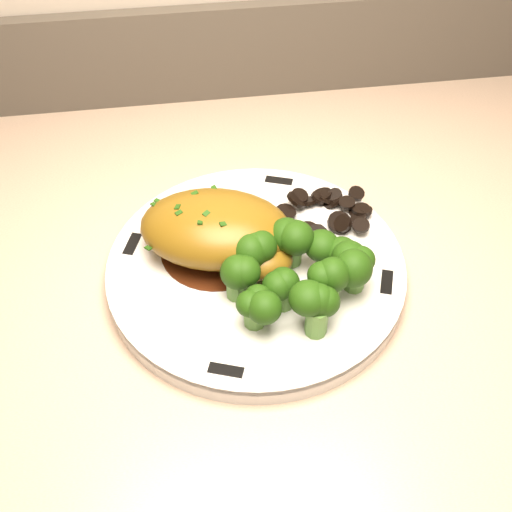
{
  "coord_description": "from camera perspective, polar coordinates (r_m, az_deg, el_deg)",
  "views": [
    {
      "loc": [
        -0.31,
        1.25,
        1.37
      ],
      "look_at": [
        -0.25,
        1.66,
        0.94
      ],
      "focal_mm": 45.0,
      "sensor_mm": 36.0,
      "label": 1
    }
  ],
  "objects": [
    {
      "name": "broccoli_florets",
      "position": [
        0.57,
        3.54,
        -1.79
      ],
      "size": [
        0.14,
        0.11,
        0.04
      ],
      "rotation": [
        0.0,
        0.0,
        0.31
      ],
      "color": "#568839",
      "rests_on": "plate"
    },
    {
      "name": "gravy_pool",
      "position": [
        0.62,
        -3.5,
        0.62
      ],
      "size": [
        0.11,
        0.11,
        0.0
      ],
      "primitive_type": "cylinder",
      "color": "#3C180B",
      "rests_on": "plate"
    },
    {
      "name": "rim_accent_1",
      "position": [
        0.64,
        -10.93,
        1.04
      ],
      "size": [
        0.02,
        0.03,
        0.0
      ],
      "primitive_type": "cube",
      "rotation": [
        0.0,
        0.0,
        4.37
      ],
      "color": "black",
      "rests_on": "plate"
    },
    {
      "name": "rim_accent_3",
      "position": [
        0.6,
        11.54,
        -2.3
      ],
      "size": [
        0.02,
        0.03,
        0.0
      ],
      "primitive_type": "cube",
      "rotation": [
        0.0,
        0.0,
        7.51
      ],
      "color": "black",
      "rests_on": "plate"
    },
    {
      "name": "counter",
      "position": [
        1.01,
        -1.45,
        -19.04
      ],
      "size": [
        2.11,
        0.7,
        1.03
      ],
      "color": "brown",
      "rests_on": "ground"
    },
    {
      "name": "rim_accent_0",
      "position": [
        0.7,
        2.05,
        6.69
      ],
      "size": [
        0.03,
        0.02,
        0.0
      ],
      "primitive_type": "cube",
      "rotation": [
        0.0,
        0.0,
        2.79
      ],
      "color": "black",
      "rests_on": "plate"
    },
    {
      "name": "plate",
      "position": [
        0.62,
        0.0,
        -1.25
      ],
      "size": [
        0.35,
        0.35,
        0.02
      ],
      "primitive_type": "cylinder",
      "rotation": [
        0.0,
        0.0,
        -0.26
      ],
      "color": "silver",
      "rests_on": "counter"
    },
    {
      "name": "rim_accent_2",
      "position": [
        0.53,
        -2.7,
        -10.12
      ],
      "size": [
        0.03,
        0.02,
        0.0
      ],
      "primitive_type": "cube",
      "rotation": [
        0.0,
        0.0,
        5.94
      ],
      "color": "black",
      "rests_on": "plate"
    },
    {
      "name": "chicken_breast",
      "position": [
        0.6,
        -3.19,
        2.16
      ],
      "size": [
        0.16,
        0.13,
        0.06
      ],
      "rotation": [
        0.0,
        0.0,
        -0.25
      ],
      "color": "brown",
      "rests_on": "plate"
    },
    {
      "name": "mushroom_pile",
      "position": [
        0.65,
        6.1,
        3.4
      ],
      "size": [
        0.09,
        0.07,
        0.03
      ],
      "color": "black",
      "rests_on": "plate"
    }
  ]
}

